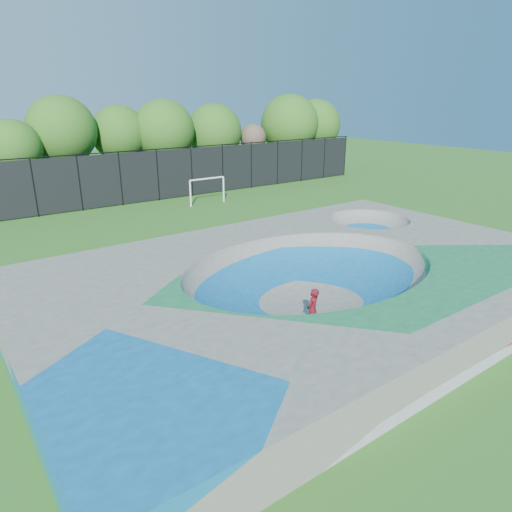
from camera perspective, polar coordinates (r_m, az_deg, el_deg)
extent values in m
plane|color=#275E1A|center=(18.92, 6.75, -5.25)|extent=(120.00, 120.00, 0.00)
cube|color=gray|center=(18.62, 6.84, -3.15)|extent=(22.00, 14.00, 1.50)
imported|color=#B40E18|center=(16.02, 7.09, -6.78)|extent=(0.70, 0.58, 1.63)
cube|color=black|center=(16.38, 6.97, -9.25)|extent=(0.81, 0.45, 0.05)
cylinder|color=white|center=(34.74, -8.20, 7.72)|extent=(0.12, 0.12, 1.95)
cylinder|color=white|center=(36.17, -4.07, 8.32)|extent=(0.12, 0.12, 1.95)
cylinder|color=white|center=(35.25, -6.15, 9.59)|extent=(2.93, 0.12, 0.12)
cylinder|color=black|center=(34.52, -25.98, 7.65)|extent=(0.09, 0.09, 4.00)
cylinder|color=black|center=(35.15, -21.18, 8.47)|extent=(0.09, 0.09, 4.00)
cylinder|color=black|center=(36.02, -16.56, 9.20)|extent=(0.09, 0.09, 4.00)
cylinder|color=black|center=(37.12, -12.17, 9.84)|extent=(0.09, 0.09, 4.00)
cylinder|color=black|center=(38.42, -8.04, 10.38)|extent=(0.09, 0.09, 4.00)
cylinder|color=black|center=(39.90, -4.18, 10.84)|extent=(0.09, 0.09, 4.00)
cylinder|color=black|center=(41.55, -0.60, 11.22)|extent=(0.09, 0.09, 4.00)
cylinder|color=black|center=(43.34, 2.69, 11.54)|extent=(0.09, 0.09, 4.00)
cylinder|color=black|center=(45.26, 5.73, 11.79)|extent=(0.09, 0.09, 4.00)
cylinder|color=black|center=(47.29, 8.51, 12.00)|extent=(0.09, 0.09, 4.00)
cylinder|color=black|center=(49.42, 11.07, 12.17)|extent=(0.09, 0.09, 4.00)
cube|color=black|center=(36.02, -16.56, 9.20)|extent=(48.00, 0.03, 3.80)
cylinder|color=black|center=(35.76, -16.87, 12.35)|extent=(48.00, 0.08, 0.08)
cylinder|color=#3F301F|center=(38.69, -27.41, 7.59)|extent=(0.44, 0.44, 2.80)
sphere|color=#2B5E18|center=(38.32, -28.09, 11.85)|extent=(4.07, 4.07, 4.07)
cylinder|color=#3F301F|center=(40.43, -22.46, 9.08)|extent=(0.44, 0.44, 3.32)
sphere|color=#2B5E18|center=(40.04, -23.14, 14.23)|extent=(5.37, 5.37, 5.37)
cylinder|color=#3F301F|center=(42.28, -16.28, 10.00)|extent=(0.44, 0.44, 3.10)
sphere|color=#2B5E18|center=(41.92, -16.72, 14.47)|extent=(4.71, 4.71, 4.71)
cylinder|color=#3F301F|center=(42.50, -11.12, 10.41)|extent=(0.44, 0.44, 3.05)
sphere|color=#2B5E18|center=(42.12, -11.44, 15.14)|extent=(5.32, 5.32, 5.32)
cylinder|color=#3F301F|center=(45.51, -5.13, 11.03)|extent=(0.44, 0.44, 2.70)
sphere|color=#2B5E18|center=(45.16, -5.26, 15.20)|extent=(5.25, 5.25, 5.25)
cylinder|color=#3F301F|center=(46.97, -0.37, 11.50)|extent=(0.44, 0.44, 2.93)
sphere|color=brown|center=(46.70, -0.38, 14.63)|extent=(2.60, 2.60, 2.60)
cylinder|color=#3F301F|center=(49.23, 4.10, 11.84)|extent=(0.44, 0.44, 2.98)
sphere|color=#2B5E18|center=(48.90, 4.21, 16.15)|extent=(5.91, 5.91, 5.91)
cylinder|color=#3F301F|center=(52.40, 7.24, 12.16)|extent=(0.44, 0.44, 2.92)
sphere|color=#2B5E18|center=(52.10, 7.41, 15.97)|extent=(5.41, 5.41, 5.41)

